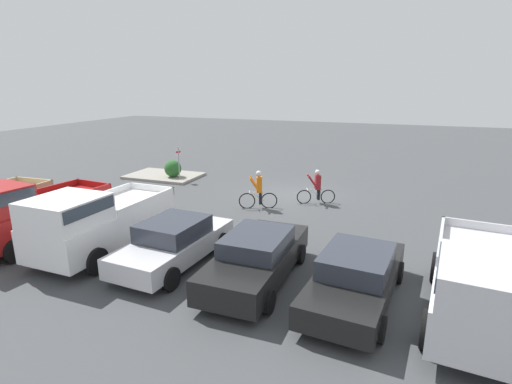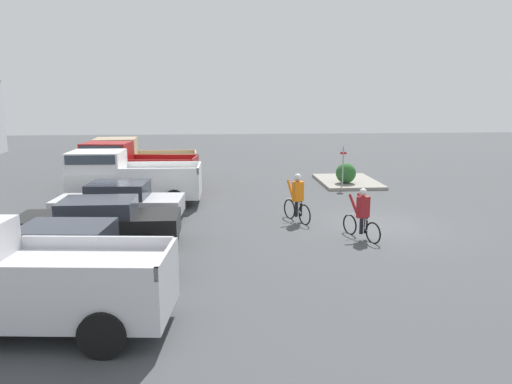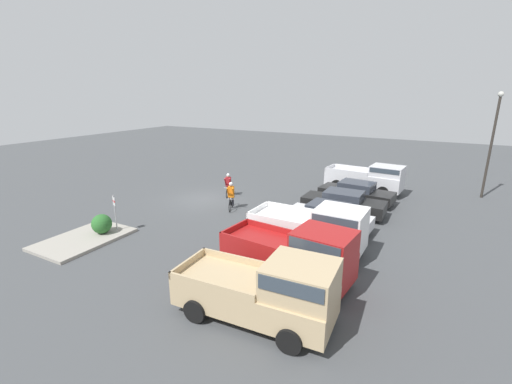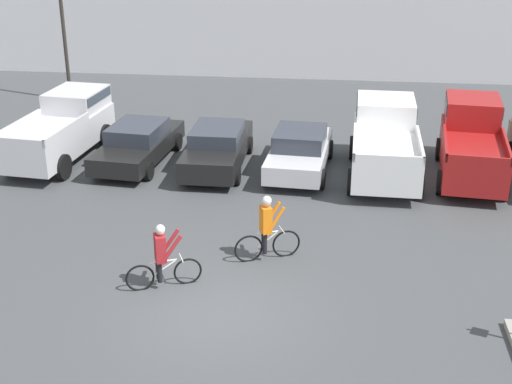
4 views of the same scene
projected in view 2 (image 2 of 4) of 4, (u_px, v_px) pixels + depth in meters
ground_plane at (377, 226)px, 17.39m from camera, size 80.00×80.00×0.00m
pickup_truck_0 at (9, 277)px, 9.51m from camera, size 2.55×5.54×2.12m
sedan_0 at (67, 252)px, 12.31m from camera, size 2.36×4.92×1.38m
sedan_1 at (99, 222)px, 15.05m from camera, size 2.00×4.81×1.43m
sedan_2 at (119, 202)px, 17.80m from camera, size 2.23×4.59×1.45m
pickup_truck_1 at (126, 177)px, 20.44m from camera, size 2.41×5.28×2.24m
pickup_truck_2 at (131, 167)px, 23.19m from camera, size 2.53×5.32×2.31m
pickup_truck_3 at (137, 160)px, 25.85m from camera, size 2.43×5.23×2.28m
cyclist_0 at (297, 198)px, 17.83m from camera, size 1.64×0.74×1.77m
cyclist_1 at (362, 214)px, 15.73m from camera, size 1.70×0.77×1.66m
fire_lane_sign at (343, 163)px, 23.96m from camera, size 0.14×0.29×2.05m
curb_island at (347, 181)px, 25.70m from camera, size 4.28×2.86×0.15m
shrub at (346, 173)px, 24.72m from camera, size 1.00×1.00×1.00m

